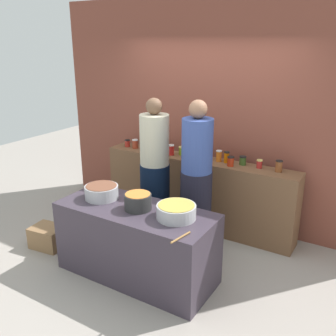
{
  "coord_description": "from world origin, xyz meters",
  "views": [
    {
      "loc": [
        2.14,
        -3.16,
        2.45
      ],
      "look_at": [
        0.0,
        0.35,
        1.05
      ],
      "focal_mm": 40.36,
      "sensor_mm": 36.0,
      "label": 1
    }
  ],
  "objects": [
    {
      "name": "preserve_jar_3",
      "position": [
        -0.69,
        1.15,
        1.04
      ],
      "size": [
        0.07,
        0.07,
        0.15
      ],
      "color": "#224733",
      "rests_on": "display_shelf"
    },
    {
      "name": "preserve_jar_5",
      "position": [
        -0.38,
        1.07,
        1.03
      ],
      "size": [
        0.08,
        0.08,
        0.14
      ],
      "color": "red",
      "rests_on": "display_shelf"
    },
    {
      "name": "cooking_pot_center",
      "position": [
        0.03,
        -0.29,
        0.88
      ],
      "size": [
        0.28,
        0.28,
        0.17
      ],
      "color": "#2D2D2D",
      "rests_on": "prep_table"
    },
    {
      "name": "preserve_jar_4",
      "position": [
        -0.59,
        1.04,
        1.02
      ],
      "size": [
        0.09,
        0.09,
        0.11
      ],
      "color": "#472A48",
      "rests_on": "display_shelf"
    },
    {
      "name": "cook_with_tongs",
      "position": [
        -0.28,
        0.5,
        0.83
      ],
      "size": [
        0.37,
        0.37,
        1.82
      ],
      "color": "black",
      "rests_on": "ground"
    },
    {
      "name": "preserve_jar_0",
      "position": [
        -1.15,
        1.1,
        1.01
      ],
      "size": [
        0.08,
        0.08,
        0.1
      ],
      "color": "#A4271D",
      "rests_on": "display_shelf"
    },
    {
      "name": "preserve_jar_9",
      "position": [
        0.13,
        1.12,
        1.02
      ],
      "size": [
        0.07,
        0.07,
        0.12
      ],
      "color": "orange",
      "rests_on": "display_shelf"
    },
    {
      "name": "cooking_pot_right",
      "position": [
        0.47,
        -0.27,
        0.86
      ],
      "size": [
        0.39,
        0.39,
        0.14
      ],
      "color": "#B7B7BC",
      "rests_on": "prep_table"
    },
    {
      "name": "preserve_jar_13",
      "position": [
        0.6,
        1.17,
        1.02
      ],
      "size": [
        0.09,
        0.09,
        0.11
      ],
      "color": "#35531F",
      "rests_on": "display_shelf"
    },
    {
      "name": "preserve_jar_11",
      "position": [
        0.39,
        1.14,
        1.04
      ],
      "size": [
        0.07,
        0.07,
        0.15
      ],
      "color": "#D16208",
      "rests_on": "display_shelf"
    },
    {
      "name": "preserve_jar_12",
      "position": [
        0.49,
        1.04,
        1.02
      ],
      "size": [
        0.08,
        0.08,
        0.12
      ],
      "color": "#B92B12",
      "rests_on": "display_shelf"
    },
    {
      "name": "preserve_jar_14",
      "position": [
        0.82,
        1.15,
        1.01
      ],
      "size": [
        0.07,
        0.07,
        0.11
      ],
      "color": "#AF2623",
      "rests_on": "display_shelf"
    },
    {
      "name": "prep_table",
      "position": [
        0.0,
        -0.3,
        0.4
      ],
      "size": [
        1.7,
        0.7,
        0.79
      ],
      "primitive_type": "cube",
      "color": "#39303C",
      "rests_on": "ground"
    },
    {
      "name": "bread_crate",
      "position": [
        -1.29,
        -0.39,
        0.13
      ],
      "size": [
        0.43,
        0.35,
        0.27
      ],
      "primitive_type": "cube",
      "rotation": [
        0.0,
        0.0,
        0.12
      ],
      "color": "olive",
      "rests_on": "ground"
    },
    {
      "name": "display_shelf",
      "position": [
        0.0,
        1.1,
        0.48
      ],
      "size": [
        2.7,
        0.36,
        0.96
      ],
      "primitive_type": "cube",
      "color": "brown",
      "rests_on": "ground"
    },
    {
      "name": "storefront_wall",
      "position": [
        0.0,
        1.45,
        1.5
      ],
      "size": [
        4.8,
        0.12,
        3.0
      ],
      "primitive_type": "cube",
      "color": "brown",
      "rests_on": "ground"
    },
    {
      "name": "preserve_jar_1",
      "position": [
        -1.0,
        1.08,
        1.03
      ],
      "size": [
        0.08,
        0.08,
        0.13
      ],
      "color": "#96351F",
      "rests_on": "display_shelf"
    },
    {
      "name": "preserve_jar_10",
      "position": [
        0.28,
        1.14,
        1.03
      ],
      "size": [
        0.08,
        0.08,
        0.15
      ],
      "color": "orange",
      "rests_on": "display_shelf"
    },
    {
      "name": "ground",
      "position": [
        0.0,
        0.0,
        0.0
      ],
      "size": [
        12.0,
        12.0,
        0.0
      ],
      "primitive_type": "plane",
      "color": "#9C938B"
    },
    {
      "name": "cooking_pot_left",
      "position": [
        -0.48,
        -0.27,
        0.87
      ],
      "size": [
        0.37,
        0.37,
        0.15
      ],
      "color": "#B7B7BC",
      "rests_on": "prep_table"
    },
    {
      "name": "cook_in_cap",
      "position": [
        0.28,
        0.52,
        0.84
      ],
      "size": [
        0.37,
        0.37,
        1.84
      ],
      "color": "black",
      "rests_on": "ground"
    },
    {
      "name": "preserve_jar_2",
      "position": [
        -0.82,
        1.12,
        1.02
      ],
      "size": [
        0.07,
        0.07,
        0.11
      ],
      "color": "#3F1346",
      "rests_on": "display_shelf"
    },
    {
      "name": "preserve_jar_8",
      "position": [
        -0.02,
        1.17,
        1.03
      ],
      "size": [
        0.08,
        0.08,
        0.14
      ],
      "color": "#4D2245",
      "rests_on": "display_shelf"
    },
    {
      "name": "preserve_jar_6",
      "position": [
        -0.27,
        1.15,
        1.02
      ],
      "size": [
        0.08,
        0.08,
        0.11
      ],
      "color": "olive",
      "rests_on": "display_shelf"
    },
    {
      "name": "preserve_jar_15",
      "position": [
        1.06,
        1.14,
        1.03
      ],
      "size": [
        0.08,
        0.08,
        0.14
      ],
      "color": "brown",
      "rests_on": "display_shelf"
    },
    {
      "name": "wooden_spoon",
      "position": [
        0.7,
        -0.59,
        0.8
      ],
      "size": [
        0.06,
        0.26,
        0.02
      ],
      "primitive_type": "cylinder",
      "rotation": [
        1.57,
        0.0,
        6.1
      ],
      "color": "#9E703D",
      "rests_on": "prep_table"
    },
    {
      "name": "preserve_jar_7",
      "position": [
        -0.15,
        1.03,
        1.02
      ],
      "size": [
        0.09,
        0.09,
        0.12
      ],
      "color": "olive",
      "rests_on": "display_shelf"
    }
  ]
}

